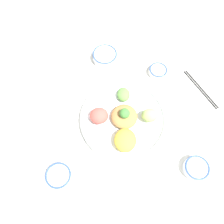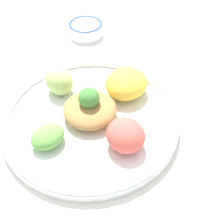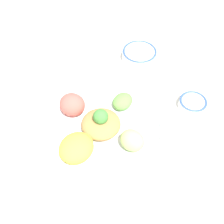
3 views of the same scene
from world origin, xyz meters
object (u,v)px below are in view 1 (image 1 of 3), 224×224
at_px(sauce_bowl_dark, 105,56).
at_px(rice_bowl_plain, 196,169).
at_px(rice_bowl_blue, 158,71).
at_px(chopsticks_pair_near, 201,89).
at_px(serving_spoon_main, 59,57).
at_px(sauce_bowl_red, 59,176).
at_px(salad_platter, 124,119).

bearing_deg(sauce_bowl_dark, rice_bowl_plain, 76.98).
bearing_deg(rice_bowl_blue, chopsticks_pair_near, 108.63).
relative_size(rice_bowl_plain, chopsticks_pair_near, 0.42).
height_order(chopsticks_pair_near, serving_spoon_main, chopsticks_pair_near).
xyz_separation_m(chopsticks_pair_near, serving_spoon_main, (0.32, -0.60, -0.00)).
bearing_deg(serving_spoon_main, sauce_bowl_dark, 138.51).
distance_m(rice_bowl_blue, serving_spoon_main, 0.47).
relative_size(sauce_bowl_red, chopsticks_pair_near, 0.44).
distance_m(sauce_bowl_red, sauce_bowl_dark, 0.57).
relative_size(rice_bowl_blue, chopsticks_pair_near, 0.37).
relative_size(salad_platter, sauce_bowl_red, 3.77).
distance_m(sauce_bowl_dark, serving_spoon_main, 0.22).
distance_m(rice_bowl_blue, rice_bowl_plain, 0.45).
height_order(rice_bowl_blue, sauce_bowl_dark, sauce_bowl_dark).
relative_size(rice_bowl_blue, rice_bowl_plain, 0.88).
bearing_deg(sauce_bowl_red, salad_platter, 175.29).
bearing_deg(serving_spoon_main, sauce_bowl_red, 56.02).
bearing_deg(rice_bowl_plain, sauce_bowl_red, -44.11).
distance_m(sauce_bowl_red, rice_bowl_plain, 0.52).
height_order(salad_platter, chopsticks_pair_near, salad_platter).
bearing_deg(rice_bowl_blue, salad_platter, 9.02).
relative_size(sauce_bowl_red, sauce_bowl_dark, 0.84).
distance_m(sauce_bowl_red, rice_bowl_blue, 0.62).
bearing_deg(salad_platter, rice_bowl_plain, 96.33).
xyz_separation_m(sauce_bowl_red, rice_bowl_plain, (-0.37, 0.36, 0.00)).
xyz_separation_m(rice_bowl_plain, serving_spoon_main, (0.00, -0.78, -0.02)).
relative_size(sauce_bowl_dark, rice_bowl_plain, 1.23).
xyz_separation_m(sauce_bowl_dark, rice_bowl_plain, (0.14, 0.61, -0.00)).
bearing_deg(rice_bowl_plain, serving_spoon_main, -89.76).
bearing_deg(sauce_bowl_dark, chopsticks_pair_near, 112.08).
relative_size(sauce_bowl_red, serving_spoon_main, 0.76).
xyz_separation_m(salad_platter, sauce_bowl_dark, (-0.18, -0.28, -0.00)).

